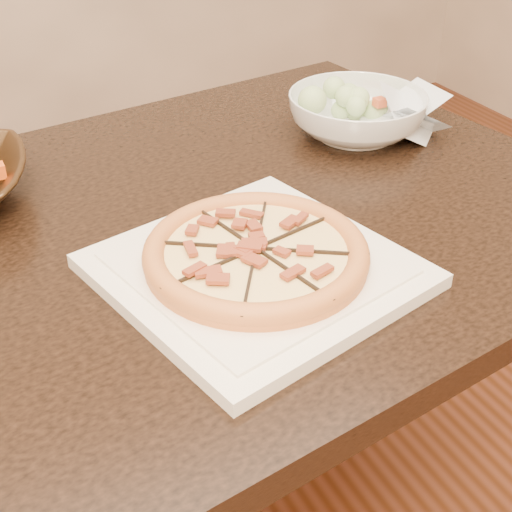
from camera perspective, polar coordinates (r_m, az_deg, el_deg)
The scene contains 6 objects.
dining_table at distance 1.01m, azimuth -7.92°, elevation -3.65°, with size 1.37×0.98×0.75m.
plate at distance 0.84m, azimuth 0.00°, elevation -1.10°, with size 0.39×0.39×0.02m.
pizza at distance 0.83m, azimuth -0.00°, elevation 0.22°, with size 0.27×0.27×0.03m.
salad_bowl at distance 1.21m, azimuth 8.06°, elevation 11.10°, with size 0.23×0.23×0.07m, color white.
salad at distance 1.19m, azimuth 8.27°, elevation 13.45°, with size 0.09×0.12×0.04m.
cling_film at distance 1.25m, azimuth 12.41°, elevation 10.80°, with size 0.16×0.13×0.05m, color silver, non-canonical shape.
Camera 1 is at (-0.37, -0.67, 1.24)m, focal length 50.00 mm.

